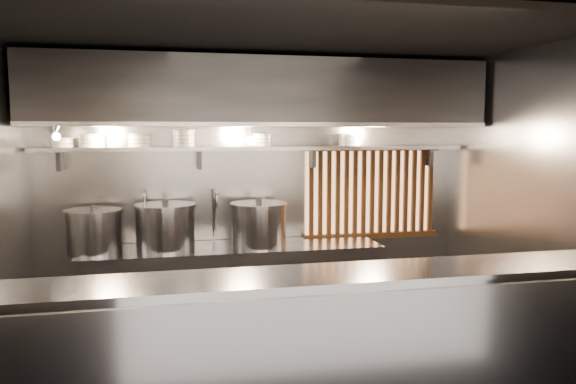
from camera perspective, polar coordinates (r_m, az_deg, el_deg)
name	(u,v)px	position (r m, az deg, el deg)	size (l,w,h in m)	color
floor	(285,377)	(4.97, -0.31, -18.25)	(4.50, 4.50, 0.00)	black
ceiling	(285,37)	(4.58, -0.33, 15.52)	(4.50, 4.50, 0.00)	black
wall_back	(256,193)	(6.04, -3.30, -0.05)	(4.50, 4.50, 0.00)	gray
wall_right	(529,204)	(5.50, 23.28, -1.17)	(3.00, 3.00, 0.00)	gray
serving_counter	(315,357)	(3.89, 2.77, -16.37)	(4.50, 0.56, 1.13)	#9B9BA0
cooking_bench	(233,290)	(5.82, -5.61, -9.86)	(3.00, 0.70, 0.90)	#9B9BA0
bowl_shelf	(258,148)	(5.82, -3.05, 4.46)	(4.40, 0.34, 0.04)	#9B9BA0
exhaust_hood	(262,94)	(5.62, -2.71, 9.95)	(4.40, 0.81, 0.65)	#2D2D30
wood_screen	(371,192)	(6.33, 8.48, 0.00)	(1.56, 0.09, 1.04)	#FFB372
faucet_left	(145,206)	(5.84, -14.29, -1.37)	(0.04, 0.30, 0.50)	silver
faucet_right	(215,204)	(5.86, -7.43, -1.20)	(0.04, 0.30, 0.50)	silver
heat_lamp	(53,130)	(5.36, -22.75, 5.83)	(0.25, 0.35, 0.20)	#9B9BA0
pendant_bulb	(250,141)	(5.69, -3.85, 5.23)	(0.09, 0.09, 0.19)	#2D2D30
stock_pot_left	(166,226)	(5.65, -12.32, -3.44)	(0.66, 0.66, 0.49)	#9B9BA0
stock_pot_mid	(94,231)	(5.66, -19.09, -3.76)	(0.70, 0.70, 0.46)	#9B9BA0
stock_pot_right	(259,224)	(5.68, -2.97, -3.29)	(0.70, 0.70, 0.48)	#9B9BA0
bowl_stack_0	(61,143)	(5.83, -22.03, 4.67)	(0.23, 0.23, 0.09)	white
bowl_stack_1	(93,141)	(5.78, -19.21, 4.96)	(0.25, 0.25, 0.13)	white
bowl_stack_2	(139,140)	(5.75, -14.86, 5.09)	(0.23, 0.23, 0.13)	white
bowl_stack_3	(183,138)	(5.75, -10.58, 5.38)	(0.23, 0.23, 0.17)	white
bowl_stack_4	(262,140)	(5.83, -2.63, 5.30)	(0.21, 0.21, 0.13)	white
bowl_stack_5	(349,140)	(6.06, 6.23, 5.31)	(0.24, 0.24, 0.13)	white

